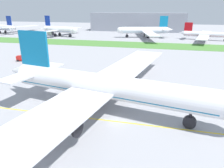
% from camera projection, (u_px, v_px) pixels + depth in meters
% --- Properties ---
extents(ground_plane, '(600.00, 600.00, 0.00)m').
position_uv_depth(ground_plane, '(117.00, 122.00, 45.27)').
color(ground_plane, '#9E9EA3').
rests_on(ground_plane, ground).
extents(apron_taxi_line, '(280.00, 0.36, 0.01)m').
position_uv_depth(apron_taxi_line, '(118.00, 122.00, 45.42)').
color(apron_taxi_line, yellow).
rests_on(apron_taxi_line, ground).
extents(grass_median_strip, '(320.00, 24.00, 0.10)m').
position_uv_depth(grass_median_strip, '(150.00, 45.00, 137.49)').
color(grass_median_strip, '#4C8438').
rests_on(grass_median_strip, ground).
extents(airliner_foreground, '(57.20, 92.63, 17.52)m').
position_uv_depth(airliner_foreground, '(103.00, 86.00, 48.61)').
color(airliner_foreground, white).
rests_on(airliner_foreground, ground).
extents(ground_crew_marshaller_front, '(0.50, 0.49, 1.71)m').
position_uv_depth(ground_crew_marshaller_front, '(55.00, 123.00, 42.99)').
color(ground_crew_marshaller_front, black).
rests_on(ground_crew_marshaller_front, ground).
extents(service_truck_baggage_loader, '(5.11, 3.95, 3.06)m').
position_uv_depth(service_truck_baggage_loader, '(120.00, 67.00, 81.43)').
color(service_truck_baggage_loader, white).
rests_on(service_truck_baggage_loader, ground).
extents(service_truck_fuel_bowser, '(6.10, 2.73, 2.53)m').
position_uv_depth(service_truck_fuel_bowser, '(140.00, 58.00, 96.24)').
color(service_truck_fuel_bowser, black).
rests_on(service_truck_fuel_bowser, ground).
extents(service_truck_catering_van, '(5.49, 3.74, 2.49)m').
position_uv_depth(service_truck_catering_van, '(23.00, 58.00, 96.78)').
color(service_truck_catering_van, '#B21E19').
rests_on(service_truck_catering_van, ground).
extents(parked_airliner_far_left, '(45.85, 74.16, 16.03)m').
position_uv_depth(parked_airliner_far_left, '(1.00, 27.00, 200.66)').
color(parked_airliner_far_left, white).
rests_on(parked_airliner_far_left, ground).
extents(parked_airliner_far_centre, '(37.63, 57.59, 16.55)m').
position_uv_depth(parked_airliner_far_centre, '(59.00, 30.00, 178.86)').
color(parked_airliner_far_centre, white).
rests_on(parked_airliner_far_centre, ground).
extents(parked_airliner_far_right, '(44.50, 70.14, 16.74)m').
position_uv_depth(parked_airliner_far_right, '(145.00, 30.00, 171.38)').
color(parked_airliner_far_right, white).
rests_on(parked_airliner_far_right, ground).
extents(parked_airliner_far_outer, '(38.70, 62.35, 12.42)m').
position_uv_depth(parked_airliner_far_outer, '(206.00, 34.00, 158.04)').
color(parked_airliner_far_outer, white).
rests_on(parked_airliner_far_outer, ground).
extents(terminal_building, '(95.21, 20.00, 18.00)m').
position_uv_depth(terminal_building, '(138.00, 22.00, 219.21)').
color(terminal_building, gray).
rests_on(terminal_building, ground).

